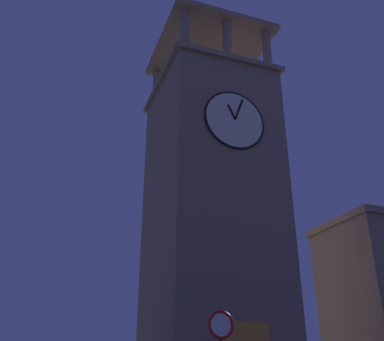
{
  "coord_description": "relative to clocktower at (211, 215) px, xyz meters",
  "views": [
    {
      "loc": [
        12.02,
        22.52,
        1.54
      ],
      "look_at": [
        1.86,
        -5.63,
        15.09
      ],
      "focal_mm": 41.07,
      "sensor_mm": 36.0,
      "label": 1
    }
  ],
  "objects": [
    {
      "name": "no_horn_sign",
      "position": [
        6.51,
        16.26,
        -9.39
      ],
      "size": [
        0.78,
        0.14,
        3.06
      ],
      "color": "black",
      "rests_on": "ground_plane"
    },
    {
      "name": "clocktower",
      "position": [
        0.0,
        0.0,
        0.0
      ],
      "size": [
        8.76,
        9.58,
        29.45
      ],
      "color": "gray",
      "rests_on": "ground_plane"
    }
  ]
}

